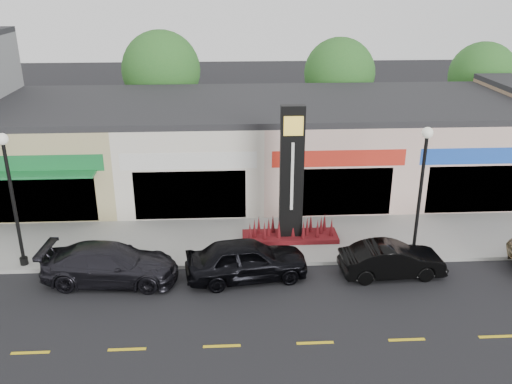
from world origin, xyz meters
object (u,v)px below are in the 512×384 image
pylon_sign (291,194)px  car_black_sedan (247,259)px  lamp_west_near (11,188)px  car_black_conv (392,260)px  lamp_east_near (422,180)px  car_dark_sedan (110,264)px

pylon_sign → car_black_sedan: size_ratio=1.27×
lamp_west_near → car_black_conv: size_ratio=1.35×
lamp_east_near → car_dark_sedan: 12.64m
pylon_sign → car_dark_sedan: pylon_sign is taller
lamp_west_near → lamp_east_near: 16.00m
lamp_east_near → pylon_sign: 5.42m
pylon_sign → car_black_conv: size_ratio=1.48×
lamp_east_near → pylon_sign: (-5.00, 1.70, -1.20)m
lamp_west_near → car_dark_sedan: (3.73, -1.25, -2.73)m
car_black_sedan → car_dark_sedan: bearing=81.5°
car_black_sedan → pylon_sign: bearing=-42.3°
lamp_east_near → car_dark_sedan: (-12.27, -1.25, -2.73)m
lamp_west_near → pylon_sign: pylon_sign is taller
car_dark_sedan → car_black_sedan: 5.23m
lamp_west_near → lamp_east_near: bearing=0.0°
lamp_west_near → car_dark_sedan: lamp_west_near is taller
car_dark_sedan → lamp_west_near: bearing=76.1°
lamp_west_near → lamp_east_near: size_ratio=1.00×
lamp_west_near → car_black_conv: bearing=-5.5°
lamp_west_near → car_black_sedan: (8.96, -1.30, -2.67)m
car_black_conv → lamp_east_near: bearing=-47.0°
pylon_sign → car_black_conv: pylon_sign is taller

